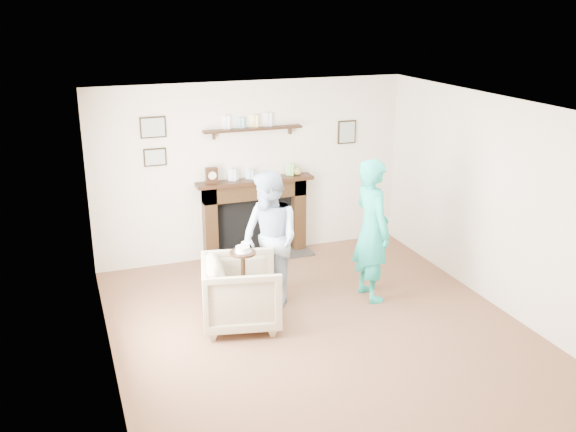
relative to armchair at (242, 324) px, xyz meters
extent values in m
plane|color=brown|center=(0.78, -0.43, 0.00)|extent=(5.00, 5.00, 0.00)
cube|color=beige|center=(0.78, 2.07, 1.25)|extent=(4.50, 0.04, 2.50)
cube|color=beige|center=(-1.47, -0.43, 1.25)|extent=(0.04, 5.00, 2.50)
cube|color=beige|center=(3.03, -0.43, 1.25)|extent=(0.04, 5.00, 2.50)
cube|color=white|center=(0.78, -0.43, 2.50)|extent=(4.50, 5.00, 0.04)
cube|color=black|center=(0.12, 1.97, 0.55)|extent=(0.18, 0.20, 1.10)
cube|color=black|center=(1.44, 1.97, 0.55)|extent=(0.18, 0.20, 1.10)
cube|color=black|center=(0.78, 1.97, 0.98)|extent=(1.50, 0.20, 0.24)
cube|color=black|center=(0.78, 2.04, 0.43)|extent=(1.14, 0.06, 0.86)
cube|color=#2E2C29|center=(0.78, 1.85, 0.01)|extent=(1.60, 0.44, 0.03)
cube|color=black|center=(0.78, 1.94, 1.12)|extent=(1.68, 0.26, 0.05)
cube|color=black|center=(0.78, 2.00, 1.85)|extent=(1.40, 0.15, 0.03)
cube|color=black|center=(-0.57, 2.06, 1.95)|extent=(0.34, 0.03, 0.28)
cube|color=black|center=(-0.57, 2.06, 1.55)|extent=(0.30, 0.03, 0.24)
cube|color=black|center=(2.23, 2.06, 1.70)|extent=(0.28, 0.03, 0.34)
cube|color=black|center=(0.16, 1.94, 1.26)|extent=(0.16, 0.09, 0.22)
cylinder|color=beige|center=(0.16, 1.89, 1.27)|extent=(0.11, 0.01, 0.11)
sphere|color=green|center=(1.42, 1.94, 1.21)|extent=(0.12, 0.12, 0.12)
imported|color=tan|center=(0.00, 0.00, 0.00)|extent=(1.03, 1.01, 0.79)
imported|color=#CBE1FF|center=(0.48, 0.41, 0.00)|extent=(0.84, 0.95, 1.65)
imported|color=#20B7A1|center=(1.70, 0.15, 0.00)|extent=(0.44, 0.66, 1.77)
cylinder|color=black|center=(0.06, 0.12, 0.01)|extent=(0.25, 0.25, 0.02)
cylinder|color=black|center=(0.06, 0.12, 0.41)|extent=(0.05, 0.05, 0.79)
cylinder|color=black|center=(0.06, 0.12, 0.82)|extent=(0.30, 0.30, 0.03)
cylinder|color=silver|center=(0.06, 0.12, 0.84)|extent=(0.20, 0.20, 0.01)
cylinder|color=white|center=(0.06, 0.12, 0.87)|extent=(0.16, 0.16, 0.06)
cylinder|color=#DAC589|center=(0.06, 0.12, 0.92)|extent=(0.01, 0.01, 0.04)
sphere|color=orange|center=(0.06, 0.12, 0.95)|extent=(0.02, 0.02, 0.02)
camera|label=1|loc=(-1.77, -6.37, 3.50)|focal=40.00mm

